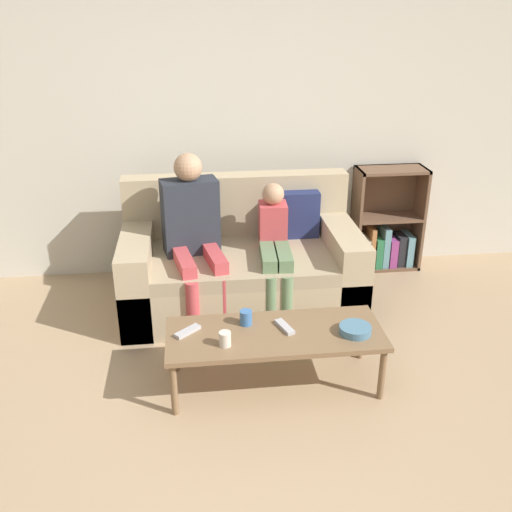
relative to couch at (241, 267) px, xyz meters
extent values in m
plane|color=tan|center=(-0.05, -1.88, -0.30)|extent=(22.00, 22.00, 0.00)
cube|color=beige|center=(-0.05, 0.69, 1.00)|extent=(12.00, 0.06, 2.60)
cube|color=tan|center=(-0.01, -0.05, -0.13)|extent=(1.73, 0.95, 0.35)
cube|color=tan|center=(-0.01, -0.14, 0.10)|extent=(1.29, 0.77, 0.10)
cube|color=tan|center=(-0.01, 0.34, 0.39)|extent=(1.73, 0.18, 0.47)
cube|color=tan|center=(-0.76, -0.05, 0.00)|extent=(0.22, 0.95, 0.61)
cube|color=tan|center=(0.75, -0.05, 0.00)|extent=(0.22, 0.95, 0.61)
cube|color=navy|center=(0.44, 0.19, 0.33)|extent=(0.36, 0.12, 0.36)
cube|color=brown|center=(1.02, 0.51, 0.14)|extent=(0.02, 0.28, 0.88)
cube|color=brown|center=(1.58, 0.51, 0.14)|extent=(0.02, 0.28, 0.88)
cube|color=brown|center=(1.30, 0.64, 0.14)|extent=(0.58, 0.02, 0.88)
cube|color=brown|center=(1.30, 0.51, -0.29)|extent=(0.58, 0.28, 0.02)
cube|color=brown|center=(1.30, 0.51, 0.16)|extent=(0.53, 0.28, 0.02)
cube|color=brown|center=(1.30, 0.51, 0.57)|extent=(0.58, 0.28, 0.02)
cube|color=beige|center=(1.06, 0.50, -0.12)|extent=(0.05, 0.20, 0.31)
cube|color=beige|center=(1.11, 0.50, -0.15)|extent=(0.05, 0.22, 0.26)
cube|color=#B77542|center=(1.16, 0.50, -0.10)|extent=(0.04, 0.22, 0.36)
cube|color=#2D7A4C|center=(1.22, 0.51, -0.15)|extent=(0.06, 0.23, 0.26)
cube|color=#6699A8|center=(1.28, 0.50, -0.10)|extent=(0.05, 0.21, 0.35)
cube|color=#993D84|center=(1.35, 0.50, -0.15)|extent=(0.06, 0.22, 0.25)
cube|color=#232328|center=(1.43, 0.50, -0.14)|extent=(0.07, 0.18, 0.27)
cube|color=#6699A8|center=(1.50, 0.50, -0.14)|extent=(0.06, 0.21, 0.27)
cylinder|color=brown|center=(-0.50, -1.26, -0.13)|extent=(0.04, 0.04, 0.33)
cylinder|color=brown|center=(0.69, -1.26, -0.13)|extent=(0.04, 0.04, 0.33)
cylinder|color=brown|center=(-0.50, -0.84, -0.13)|extent=(0.04, 0.04, 0.33)
cylinder|color=brown|center=(0.69, -0.84, -0.13)|extent=(0.04, 0.04, 0.33)
cube|color=brown|center=(0.10, -1.05, 0.05)|extent=(1.27, 0.50, 0.03)
cylinder|color=#C6474C|center=(-0.38, -0.52, -0.08)|extent=(0.11, 0.11, 0.45)
cylinder|color=#C6474C|center=(-0.16, -0.48, -0.08)|extent=(0.11, 0.11, 0.45)
cube|color=#C6474C|center=(-0.42, -0.28, 0.19)|extent=(0.18, 0.43, 0.09)
cube|color=#C6474C|center=(-0.21, -0.23, 0.19)|extent=(0.18, 0.43, 0.09)
cube|color=#282D38|center=(-0.36, -0.01, 0.42)|extent=(0.42, 0.27, 0.54)
sphere|color=tan|center=(-0.36, -0.01, 0.78)|extent=(0.20, 0.20, 0.20)
cylinder|color=#66845B|center=(0.15, -0.49, -0.08)|extent=(0.10, 0.10, 0.45)
cylinder|color=#66845B|center=(0.26, -0.50, -0.08)|extent=(0.10, 0.10, 0.45)
cube|color=#66845B|center=(0.17, -0.24, 0.19)|extent=(0.12, 0.43, 0.09)
cube|color=#66845B|center=(0.28, -0.25, 0.19)|extent=(0.12, 0.43, 0.09)
cube|color=#C6474C|center=(0.24, 0.00, 0.32)|extent=(0.21, 0.21, 0.34)
sphere|color=tan|center=(0.24, 0.00, 0.56)|extent=(0.16, 0.16, 0.16)
cylinder|color=silver|center=(-0.20, -1.16, 0.10)|extent=(0.07, 0.07, 0.09)
cylinder|color=#3D70B2|center=(-0.06, -0.94, 0.11)|extent=(0.07, 0.07, 0.09)
cube|color=#B7B7BC|center=(-0.41, -1.00, 0.07)|extent=(0.16, 0.15, 0.02)
cube|color=#B7B7BC|center=(0.16, -1.02, 0.07)|extent=(0.10, 0.18, 0.02)
cylinder|color=teal|center=(0.56, -1.11, 0.08)|extent=(0.19, 0.19, 0.05)
camera|label=1|loc=(-0.35, -3.88, 1.83)|focal=40.00mm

